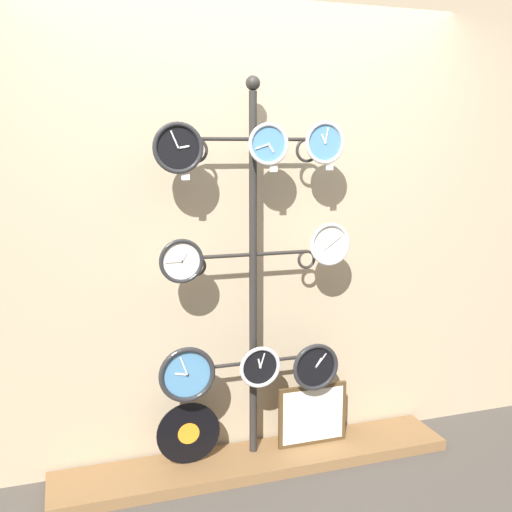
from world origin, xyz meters
TOP-DOWN VIEW (x-y plane):
  - ground_plane at (0.00, 0.00)m, footprint 12.00×12.00m
  - shop_wall at (0.00, 0.57)m, footprint 4.40×0.04m
  - low_shelf at (0.00, 0.35)m, footprint 2.20×0.36m
  - display_stand at (-0.00, 0.41)m, footprint 0.73×0.42m
  - clock_top_left at (-0.40, 0.32)m, footprint 0.25×0.04m
  - clock_top_center at (0.05, 0.30)m, footprint 0.21×0.04m
  - clock_top_right at (0.36, 0.32)m, footprint 0.22×0.04m
  - clock_middle_left at (-0.40, 0.32)m, footprint 0.22×0.04m
  - clock_middle_right at (0.40, 0.32)m, footprint 0.23×0.04m
  - clock_bottom_left at (-0.39, 0.30)m, footprint 0.29×0.04m
  - clock_bottom_center at (0.00, 0.30)m, footprint 0.22×0.04m
  - clock_bottom_right at (0.33, 0.31)m, footprint 0.27×0.04m
  - vinyl_record at (-0.37, 0.39)m, footprint 0.34×0.01m
  - picture_frame at (0.34, 0.38)m, footprint 0.41×0.02m
  - price_tag_upper at (-0.37, 0.32)m, footprint 0.04×0.00m
  - price_tag_mid at (0.07, 0.30)m, footprint 0.04×0.00m
  - price_tag_lower at (0.39, 0.31)m, footprint 0.04×0.00m

SIDE VIEW (x-z plane):
  - ground_plane at x=0.00m, z-range 0.00..0.00m
  - low_shelf at x=0.00m, z-range 0.00..0.06m
  - vinyl_record at x=-0.37m, z-range 0.06..0.40m
  - picture_frame at x=0.34m, z-range 0.06..0.41m
  - clock_bottom_right at x=0.33m, z-range 0.42..0.68m
  - clock_bottom_center at x=0.00m, z-range 0.48..0.70m
  - clock_bottom_left at x=-0.39m, z-range 0.45..0.74m
  - display_stand at x=0.00m, z-range -0.32..1.77m
  - clock_middle_left at x=-0.40m, z-range 1.07..1.29m
  - clock_middle_right at x=0.40m, z-range 1.11..1.34m
  - shop_wall at x=0.00m, z-range 0.00..2.80m
  - price_tag_upper at x=-0.37m, z-range 1.57..1.60m
  - price_tag_mid at x=0.07m, z-range 1.61..1.64m
  - price_tag_lower at x=0.39m, z-range 1.61..1.64m
  - clock_top_left at x=-0.40m, z-range 1.60..1.85m
  - clock_top_center at x=0.05m, z-range 1.64..1.85m
  - clock_top_right at x=0.36m, z-range 1.64..1.86m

